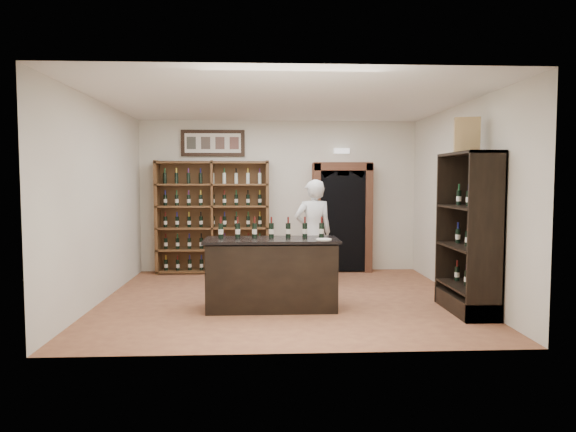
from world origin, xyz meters
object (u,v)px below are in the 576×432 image
object	(u,v)px
side_cabinet	(470,258)
tasting_counter	(272,274)
wine_shelf	(213,217)
wine_crate	(467,135)
shopkeeper	(313,232)
counter_bottle_0	(221,230)

from	to	relation	value
side_cabinet	tasting_counter	bearing A→B (deg)	173.72
wine_shelf	wine_crate	bearing A→B (deg)	-40.54
tasting_counter	shopkeeper	xyz separation A→B (m)	(0.75, 1.65, 0.42)
shopkeeper	wine_crate	size ratio (longest dim) A/B	3.89
side_cabinet	wine_crate	size ratio (longest dim) A/B	4.68
counter_bottle_0	side_cabinet	size ratio (longest dim) A/B	0.14
shopkeeper	wine_crate	xyz separation A→B (m)	(1.90, -1.93, 1.52)
wine_shelf	wine_crate	size ratio (longest dim) A/B	4.68
counter_bottle_0	shopkeeper	xyz separation A→B (m)	(1.47, 1.53, -0.19)
counter_bottle_0	wine_crate	size ratio (longest dim) A/B	0.64
counter_bottle_0	shopkeeper	size ratio (longest dim) A/B	0.16
tasting_counter	wine_crate	size ratio (longest dim) A/B	4.00
counter_bottle_0	side_cabinet	bearing A→B (deg)	-6.93
side_cabinet	shopkeeper	world-z (taller)	side_cabinet
tasting_counter	counter_bottle_0	distance (m)	0.95
tasting_counter	wine_crate	xyz separation A→B (m)	(2.65, -0.28, 1.94)
shopkeeper	side_cabinet	bearing A→B (deg)	124.94
shopkeeper	wine_crate	bearing A→B (deg)	124.22
counter_bottle_0	tasting_counter	bearing A→B (deg)	-9.36
tasting_counter	counter_bottle_0	size ratio (longest dim) A/B	6.27
shopkeeper	wine_crate	distance (m)	3.10
wine_shelf	counter_bottle_0	world-z (taller)	wine_shelf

